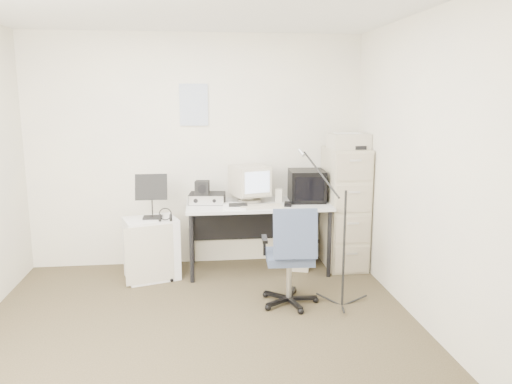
{
  "coord_description": "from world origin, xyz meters",
  "views": [
    {
      "loc": [
        0.01,
        -3.64,
        1.84
      ],
      "look_at": [
        0.55,
        0.95,
        0.95
      ],
      "focal_mm": 35.0,
      "sensor_mm": 36.0,
      "label": 1
    }
  ],
  "objects": [
    {
      "name": "desk",
      "position": [
        0.63,
        1.45,
        0.36
      ],
      "size": [
        1.5,
        0.7,
        0.73
      ],
      "primitive_type": "cube",
      "color": "silver",
      "rests_on": "floor"
    },
    {
      "name": "mouse",
      "position": [
        0.92,
        1.3,
        0.75
      ],
      "size": [
        0.1,
        0.14,
        0.04
      ],
      "primitive_type": "cube",
      "rotation": [
        0.0,
        0.0,
        -0.26
      ],
      "color": "black",
      "rests_on": "desk"
    },
    {
      "name": "crt_tv",
      "position": [
        1.17,
        1.52,
        0.9
      ],
      "size": [
        0.39,
        0.41,
        0.33
      ],
      "primitive_type": "cube",
      "rotation": [
        0.0,
        0.0,
        -0.06
      ],
      "color": "black",
      "rests_on": "desk"
    },
    {
      "name": "filing_cabinet",
      "position": [
        1.58,
        1.48,
        0.65
      ],
      "size": [
        0.4,
        0.6,
        1.3
      ],
      "primitive_type": "cube",
      "color": "#C2B596",
      "rests_on": "floor"
    },
    {
      "name": "headphones",
      "position": [
        -0.32,
        1.22,
        0.67
      ],
      "size": [
        0.18,
        0.18,
        0.02
      ],
      "primitive_type": "torus",
      "rotation": [
        0.0,
        0.0,
        0.31
      ],
      "color": "black",
      "rests_on": "side_cart"
    },
    {
      "name": "floor",
      "position": [
        0.0,
        0.0,
        -0.01
      ],
      "size": [
        3.6,
        3.6,
        0.01
      ],
      "primitive_type": "cube",
      "color": "#382D1B",
      "rests_on": "ground"
    },
    {
      "name": "wall_front",
      "position": [
        0.0,
        -1.8,
        1.25
      ],
      "size": [
        3.6,
        0.02,
        2.5
      ],
      "primitive_type": "cube",
      "color": "#F2E9C7",
      "rests_on": "ground"
    },
    {
      "name": "wall_calendar",
      "position": [
        -0.02,
        1.79,
        1.75
      ],
      "size": [
        0.3,
        0.02,
        0.44
      ],
      "primitive_type": "cube",
      "color": "white",
      "rests_on": "wall_back"
    },
    {
      "name": "music_stand",
      "position": [
        -0.46,
        1.35,
        0.86
      ],
      "size": [
        0.33,
        0.2,
        0.46
      ],
      "primitive_type": "cube",
      "rotation": [
        0.0,
        0.0,
        -0.12
      ],
      "color": "black",
      "rests_on": "side_cart"
    },
    {
      "name": "desk_speaker",
      "position": [
        0.86,
        1.51,
        0.8
      ],
      "size": [
        0.09,
        0.09,
        0.14
      ],
      "primitive_type": "cube",
      "rotation": [
        0.0,
        0.0,
        -0.23
      ],
      "color": "#BDB6A1",
      "rests_on": "desk"
    },
    {
      "name": "mic_stand",
      "position": [
        1.27,
        0.44,
        0.68
      ],
      "size": [
        0.03,
        0.03,
        1.37
      ],
      "primitive_type": "cylinder",
      "rotation": [
        0.0,
        0.0,
        1.91
      ],
      "color": "black",
      "rests_on": "floor"
    },
    {
      "name": "radio_speaker",
      "position": [
        0.05,
        1.47,
        0.91
      ],
      "size": [
        0.16,
        0.15,
        0.14
      ],
      "primitive_type": "cube",
      "rotation": [
        0.0,
        0.0,
        -0.14
      ],
      "color": "black",
      "rests_on": "radio_receiver"
    },
    {
      "name": "crt_monitor",
      "position": [
        0.55,
        1.55,
        0.92
      ],
      "size": [
        0.45,
        0.46,
        0.39
      ],
      "primitive_type": "cube",
      "rotation": [
        0.0,
        0.0,
        0.31
      ],
      "color": "tan",
      "rests_on": "desk"
    },
    {
      "name": "wall_right",
      "position": [
        1.8,
        0.0,
        1.25
      ],
      "size": [
        0.02,
        3.6,
        2.5
      ],
      "primitive_type": "cube",
      "color": "#F2E9C7",
      "rests_on": "ground"
    },
    {
      "name": "pc_tower",
      "position": [
        1.12,
        1.53,
        0.21
      ],
      "size": [
        0.32,
        0.48,
        0.42
      ],
      "primitive_type": "cube",
      "rotation": [
        0.0,
        0.0,
        -0.3
      ],
      "color": "tan",
      "rests_on": "floor"
    },
    {
      "name": "printer",
      "position": [
        1.58,
        1.42,
        1.38
      ],
      "size": [
        0.43,
        0.31,
        0.15
      ],
      "primitive_type": "cube",
      "rotation": [
        0.0,
        0.0,
        0.1
      ],
      "color": "tan",
      "rests_on": "filing_cabinet"
    },
    {
      "name": "keyboard",
      "position": [
        0.63,
        1.24,
        0.74
      ],
      "size": [
        0.45,
        0.19,
        0.02
      ],
      "primitive_type": "cube",
      "rotation": [
        0.0,
        0.0,
        0.08
      ],
      "color": "tan",
      "rests_on": "desk"
    },
    {
      "name": "office_chair",
      "position": [
        0.8,
        0.52,
        0.46
      ],
      "size": [
        0.56,
        0.56,
        0.92
      ],
      "primitive_type": "cube",
      "rotation": [
        0.0,
        0.0,
        -0.06
      ],
      "color": "#495775",
      "rests_on": "floor"
    },
    {
      "name": "radio_receiver",
      "position": [
        0.1,
        1.53,
        0.78
      ],
      "size": [
        0.4,
        0.31,
        0.11
      ],
      "primitive_type": "cube",
      "rotation": [
        0.0,
        0.0,
        -0.12
      ],
      "color": "black",
      "rests_on": "desk"
    },
    {
      "name": "wall_back",
      "position": [
        0.0,
        1.8,
        1.25
      ],
      "size": [
        3.6,
        0.02,
        2.5
      ],
      "primitive_type": "cube",
      "color": "#F2E9C7",
      "rests_on": "ground"
    },
    {
      "name": "side_cart",
      "position": [
        -0.48,
        1.34,
        0.31
      ],
      "size": [
        0.6,
        0.54,
        0.63
      ],
      "primitive_type": "cube",
      "rotation": [
        0.0,
        0.0,
        0.31
      ],
      "color": "silver",
      "rests_on": "floor"
    },
    {
      "name": "papers",
      "position": [
        0.37,
        1.28,
        0.74
      ],
      "size": [
        0.25,
        0.33,
        0.02
      ],
      "primitive_type": "cube",
      "rotation": [
        0.0,
        0.0,
        -0.06
      ],
      "color": "white",
      "rests_on": "desk"
    }
  ]
}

